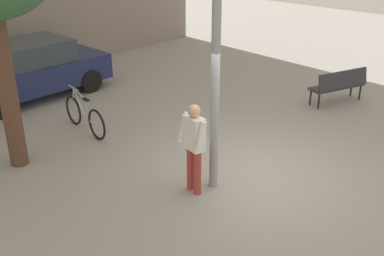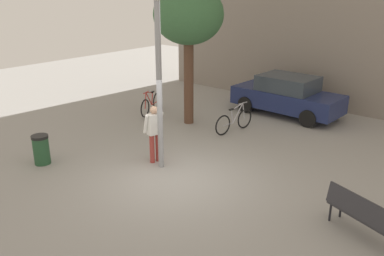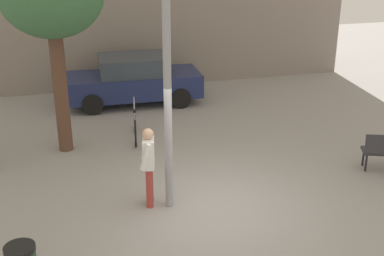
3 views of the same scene
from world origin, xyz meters
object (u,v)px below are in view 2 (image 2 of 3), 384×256
bicycle_red (151,104)px  trash_bin (41,149)px  lamppost (159,74)px  bicycle_silver (234,121)px  person_by_lamppost (154,130)px  park_bench (362,213)px  parked_car_navy (287,95)px  plaza_tree (189,16)px

bicycle_red → trash_bin: size_ratio=2.01×
lamppost → bicycle_silver: (-0.10, 3.72, -2.27)m
person_by_lamppost → trash_bin: bearing=-137.4°
park_bench → parked_car_navy: parked_car_navy is taller
person_by_lamppost → bicycle_silver: person_by_lamppost is taller
person_by_lamppost → park_bench: person_by_lamppost is taller
bicycle_silver → parked_car_navy: parked_car_navy is taller
person_by_lamppost → bicycle_silver: (0.28, 3.58, -0.58)m
lamppost → plaza_tree: 4.11m
person_by_lamppost → bicycle_silver: size_ratio=0.93×
trash_bin → park_bench: bearing=15.0°
park_bench → bicycle_red: 9.81m
bicycle_silver → trash_bin: bicycle_silver is taller
parked_car_navy → bicycle_red: bearing=-141.7°
plaza_tree → parked_car_navy: (2.27, 3.23, -3.04)m
park_bench → trash_bin: park_bench is taller
park_bench → bicycle_red: bearing=160.9°
plaza_tree → trash_bin: (-0.82, -5.48, -3.38)m
lamppost → park_bench: lamppost is taller
person_by_lamppost → plaza_tree: size_ratio=0.34×
parked_car_navy → person_by_lamppost: bearing=-96.3°
bicycle_silver → parked_car_navy: (0.44, 2.94, 0.39)m
park_bench → bicycle_silver: (-5.54, 3.56, -0.16)m
parked_car_navy → park_bench: bearing=-51.9°
park_bench → plaza_tree: bearing=156.0°
plaza_tree → trash_bin: 6.49m
trash_bin → lamppost: bearing=36.5°
bicycle_red → parked_car_navy: (4.17, 3.29, 0.39)m
lamppost → plaza_tree: plaza_tree is taller
bicycle_red → lamppost: bearing=-41.4°
bicycle_silver → lamppost: bearing=-88.5°
plaza_tree → parked_car_navy: plaza_tree is taller
bicycle_red → trash_bin: (1.08, -5.41, 0.05)m
person_by_lamppost → parked_car_navy: person_by_lamppost is taller
plaza_tree → person_by_lamppost: bearing=-64.9°
park_bench → lamppost: bearing=-178.3°
plaza_tree → bicycle_silver: 3.90m
bicycle_red → person_by_lamppost: bearing=-43.1°
parked_car_navy → trash_bin: (-3.09, -8.70, -0.34)m
bicycle_silver → parked_car_navy: bearing=81.5°
person_by_lamppost → parked_car_navy: size_ratio=0.39×
plaza_tree → bicycle_red: size_ratio=2.86×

